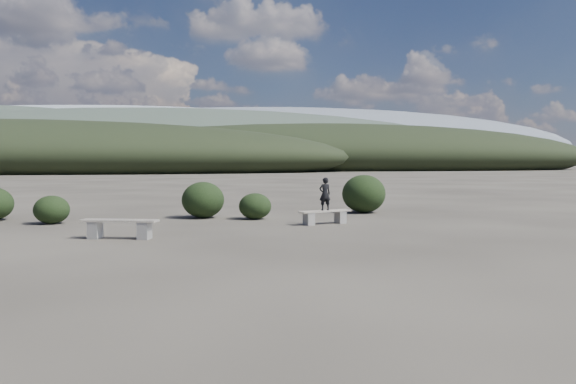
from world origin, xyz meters
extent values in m
plane|color=#312C26|center=(0.00, 0.00, 0.00)|extent=(1200.00, 1200.00, 0.00)
cube|color=slate|center=(-3.86, 4.33, 0.20)|extent=(0.35, 0.42, 0.41)
cube|color=slate|center=(-2.70, 3.96, 0.20)|extent=(0.35, 0.42, 0.41)
cube|color=gray|center=(-3.28, 4.14, 0.43)|extent=(1.85, 0.92, 0.05)
cube|color=slate|center=(1.78, 5.99, 0.18)|extent=(0.31, 0.37, 0.36)
cube|color=slate|center=(2.82, 6.31, 0.18)|extent=(0.31, 0.37, 0.36)
cube|color=gray|center=(2.30, 6.15, 0.38)|extent=(1.66, 0.80, 0.05)
imported|color=black|center=(2.29, 6.15, 0.89)|extent=(0.37, 0.27, 0.96)
ellipsoid|color=black|center=(-5.52, 7.86, 0.42)|extent=(1.02, 1.02, 0.83)
ellipsoid|color=black|center=(-1.08, 8.72, 0.59)|extent=(1.37, 1.37, 1.17)
ellipsoid|color=black|center=(0.51, 7.99, 0.41)|extent=(1.04, 1.04, 0.83)
ellipsoid|color=black|center=(4.65, 9.47, 0.68)|extent=(1.55, 1.55, 1.36)
ellipsoid|color=black|center=(-25.00, 90.00, 2.70)|extent=(110.00, 40.00, 12.00)
ellipsoid|color=black|center=(35.00, 110.00, 3.15)|extent=(120.00, 44.00, 14.00)
ellipsoid|color=#2F3A30|center=(0.00, 160.00, 5.40)|extent=(190.00, 64.00, 24.00)
ellipsoid|color=slate|center=(70.00, 300.00, 9.90)|extent=(340.00, 110.00, 44.00)
ellipsoid|color=gray|center=(-30.00, 400.00, 12.60)|extent=(460.00, 140.00, 56.00)
camera|label=1|loc=(-2.03, -9.57, 1.82)|focal=35.00mm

